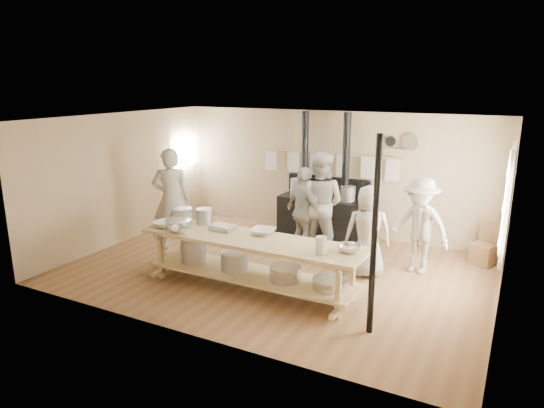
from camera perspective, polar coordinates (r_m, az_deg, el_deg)
name	(u,v)px	position (r m, az deg, el deg)	size (l,w,h in m)	color
ground	(277,270)	(8.53, 0.59, -7.74)	(7.00, 7.00, 0.00)	brown
room_shell	(277,179)	(8.06, 0.62, 3.02)	(7.00, 7.00, 7.00)	tan
window_right	(508,201)	(7.83, 26.06, 0.28)	(0.09, 1.50, 1.65)	beige
left_opening	(185,151)	(11.56, -10.25, 6.14)	(0.00, 0.90, 0.90)	white
stove	(323,212)	(10.20, 5.97, -1.00)	(1.90, 0.75, 2.60)	black
towel_rail	(329,161)	(10.23, 6.75, 5.02)	(3.00, 0.04, 0.47)	tan
back_wall_shelf	(401,144)	(9.78, 14.98, 6.81)	(0.63, 0.14, 0.32)	tan
prep_table	(250,258)	(7.60, -2.56, -6.35)	(3.60, 0.90, 0.85)	tan
support_post	(374,238)	(6.19, 11.95, -3.90)	(0.08, 0.08, 2.60)	black
cook_far_left	(171,200)	(9.46, -11.75, 0.51)	(0.72, 0.48, 1.98)	#A09B8E
cook_left	(320,204)	(9.06, 5.63, 0.05)	(0.95, 0.74, 1.96)	#A09B8E
cook_center	(368,232)	(8.18, 11.20, -3.21)	(0.76, 0.49, 1.55)	#A09B8E
cook_right	(304,212)	(9.01, 3.82, -0.92)	(0.98, 0.41, 1.68)	#A09B8E
cook_by_window	(420,226)	(8.55, 16.98, -2.44)	(1.07, 0.62, 1.66)	#A09B8E
chair	(484,252)	(9.48, 23.64, -5.22)	(0.46, 0.46, 0.77)	brown
bowl_white_a	(165,224)	(8.22, -12.46, -2.32)	(0.38, 0.38, 0.09)	white
bowl_steel_a	(178,231)	(7.83, -10.98, -3.09)	(0.28, 0.28, 0.09)	silver
bowl_white_b	(263,231)	(7.64, -1.02, -3.25)	(0.38, 0.38, 0.09)	white
bowl_steel_b	(349,249)	(6.95, 9.05, -5.20)	(0.33, 0.33, 0.10)	silver
roasting_pan	(223,228)	(7.89, -5.83, -2.77)	(0.39, 0.26, 0.09)	#B2B2B7
mixing_bowl_large	(178,224)	(8.10, -10.98, -2.32)	(0.43, 0.43, 0.14)	silver
bucket_galv	(204,216)	(8.29, -7.96, -1.39)	(0.28, 0.28, 0.25)	gray
deep_bowl_enamel	(183,214)	(8.56, -10.44, -1.16)	(0.33, 0.33, 0.20)	white
pitcher	(321,245)	(6.81, 5.79, -4.87)	(0.16, 0.16, 0.25)	white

